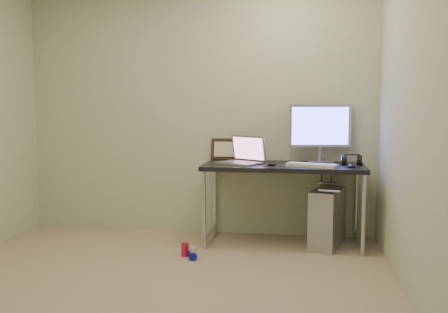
% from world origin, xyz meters
% --- Properties ---
extents(floor, '(3.50, 3.50, 0.00)m').
position_xyz_m(floor, '(0.00, 0.00, 0.00)').
color(floor, tan).
rests_on(floor, ground).
extents(wall_back, '(3.50, 0.02, 2.50)m').
position_xyz_m(wall_back, '(0.00, 1.75, 1.25)').
color(wall_back, beige).
rests_on(wall_back, ground).
extents(wall_right, '(0.02, 3.50, 2.50)m').
position_xyz_m(wall_right, '(1.75, 0.00, 1.25)').
color(wall_right, beige).
rests_on(wall_right, ground).
extents(desk, '(1.47, 0.64, 0.75)m').
position_xyz_m(desk, '(0.87, 1.43, 0.66)').
color(desk, black).
rests_on(desk, ground).
extents(tower_computer, '(0.36, 0.55, 0.57)m').
position_xyz_m(tower_computer, '(1.28, 1.40, 0.27)').
color(tower_computer, '#B2B3B7').
rests_on(tower_computer, ground).
extents(cable_a, '(0.01, 0.16, 0.69)m').
position_xyz_m(cable_a, '(1.23, 1.70, 0.40)').
color(cable_a, black).
rests_on(cable_a, ground).
extents(cable_b, '(0.02, 0.11, 0.71)m').
position_xyz_m(cable_b, '(1.32, 1.68, 0.38)').
color(cable_b, black).
rests_on(cable_b, ground).
extents(can_red, '(0.07, 0.07, 0.12)m').
position_xyz_m(can_red, '(0.06, 0.91, 0.06)').
color(can_red, red).
rests_on(can_red, ground).
extents(can_white, '(0.08, 0.08, 0.11)m').
position_xyz_m(can_white, '(0.15, 0.83, 0.05)').
color(can_white, silver).
rests_on(can_white, ground).
extents(can_blue, '(0.10, 0.14, 0.07)m').
position_xyz_m(can_blue, '(0.14, 0.84, 0.03)').
color(can_blue, '#0D15A3').
rests_on(can_blue, ground).
extents(laptop, '(0.47, 0.45, 0.26)m').
position_xyz_m(laptop, '(0.50, 1.41, 0.81)').
color(laptop, '#ADADB4').
rests_on(laptop, desk).
extents(monitor, '(0.58, 0.21, 0.55)m').
position_xyz_m(monitor, '(1.20, 1.64, 1.07)').
color(monitor, '#ADADB4').
rests_on(monitor, desk).
extents(keyboard, '(0.47, 0.28, 0.03)m').
position_xyz_m(keyboard, '(1.12, 1.28, 0.76)').
color(keyboard, silver).
rests_on(keyboard, desk).
extents(mouse_right, '(0.10, 0.13, 0.04)m').
position_xyz_m(mouse_right, '(1.47, 1.28, 0.77)').
color(mouse_right, black).
rests_on(mouse_right, desk).
extents(mouse_left, '(0.09, 0.13, 0.04)m').
position_xyz_m(mouse_left, '(0.77, 1.34, 0.77)').
color(mouse_left, black).
rests_on(mouse_left, desk).
extents(headphones, '(0.19, 0.12, 0.12)m').
position_xyz_m(headphones, '(1.49, 1.50, 0.78)').
color(headphones, black).
rests_on(headphones, desk).
extents(picture_frame, '(0.26, 0.08, 0.21)m').
position_xyz_m(picture_frame, '(0.27, 1.72, 0.86)').
color(picture_frame, black).
rests_on(picture_frame, desk).
extents(webcam, '(0.04, 0.03, 0.12)m').
position_xyz_m(webcam, '(0.52, 1.72, 0.84)').
color(webcam, silver).
rests_on(webcam, desk).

